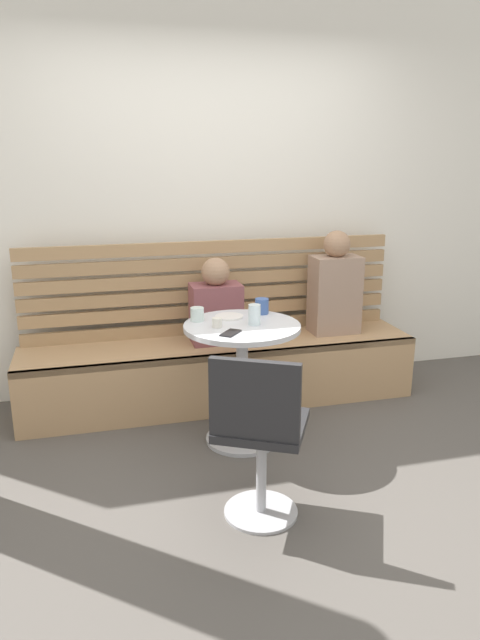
{
  "coord_description": "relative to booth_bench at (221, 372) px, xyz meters",
  "views": [
    {
      "loc": [
        -0.84,
        -2.52,
        1.69
      ],
      "look_at": [
        -0.0,
        0.66,
        0.75
      ],
      "focal_mm": 32.75,
      "sensor_mm": 36.0,
      "label": 1
    }
  ],
  "objects": [
    {
      "name": "ground",
      "position": [
        0.0,
        -1.2,
        -0.22
      ],
      "size": [
        8.0,
        8.0,
        0.0
      ],
      "primitive_type": "plane",
      "color": "#514C47"
    },
    {
      "name": "back_wall",
      "position": [
        0.0,
        0.44,
        1.23
      ],
      "size": [
        5.2,
        0.1,
        2.9
      ],
      "primitive_type": "cube",
      "color": "white",
      "rests_on": "ground"
    },
    {
      "name": "booth_bench",
      "position": [
        0.0,
        0.0,
        0.0
      ],
      "size": [
        2.7,
        0.52,
        0.44
      ],
      "color": "tan",
      "rests_on": "ground"
    },
    {
      "name": "booth_backrest",
      "position": [
        0.0,
        0.24,
        0.56
      ],
      "size": [
        2.65,
        0.04,
        0.67
      ],
      "color": "#A68157",
      "rests_on": "booth_bench"
    },
    {
      "name": "cafe_table",
      "position": [
        -0.01,
        -0.6,
        0.3
      ],
      "size": [
        0.68,
        0.68,
        0.74
      ],
      "color": "#ADADB2",
      "rests_on": "ground"
    },
    {
      "name": "white_chair",
      "position": [
        -0.14,
        -1.4,
        0.24
      ],
      "size": [
        0.54,
        0.54,
        0.85
      ],
      "color": "#ADADB2",
      "rests_on": "ground"
    },
    {
      "name": "person_adult",
      "position": [
        0.85,
        0.04,
        0.55
      ],
      "size": [
        0.34,
        0.22,
        0.74
      ],
      "color": "#9E7F6B",
      "rests_on": "booth_bench"
    },
    {
      "name": "person_child_left",
      "position": [
        -0.02,
        0.02,
        0.47
      ],
      "size": [
        0.34,
        0.22,
        0.59
      ],
      "color": "brown",
      "rests_on": "booth_bench"
    },
    {
      "name": "cup_mug_blue",
      "position": [
        0.17,
        -0.4,
        0.57
      ],
      "size": [
        0.08,
        0.08,
        0.09
      ],
      "primitive_type": "cylinder",
      "color": "#3D5B9E",
      "rests_on": "cafe_table"
    },
    {
      "name": "cup_glass_short",
      "position": [
        -0.24,
        -0.46,
        0.56
      ],
      "size": [
        0.08,
        0.08,
        0.08
      ],
      "primitive_type": "cylinder",
      "color": "silver",
      "rests_on": "cafe_table"
    },
    {
      "name": "cup_glass_tall",
      "position": [
        0.06,
        -0.62,
        0.58
      ],
      "size": [
        0.07,
        0.07,
        0.12
      ],
      "primitive_type": "cylinder",
      "color": "silver",
      "rests_on": "cafe_table"
    },
    {
      "name": "cup_espresso_small",
      "position": [
        -0.16,
        -0.62,
        0.55
      ],
      "size": [
        0.06,
        0.06,
        0.05
      ],
      "primitive_type": "cylinder",
      "color": "silver",
      "rests_on": "cafe_table"
    },
    {
      "name": "plate_small",
      "position": [
        -0.04,
        -0.44,
        0.52
      ],
      "size": [
        0.17,
        0.17,
        0.01
      ],
      "primitive_type": "cylinder",
      "color": "white",
      "rests_on": "cafe_table"
    },
    {
      "name": "phone_on_table",
      "position": [
        -0.11,
        -0.76,
        0.52
      ],
      "size": [
        0.14,
        0.15,
        0.01
      ],
      "primitive_type": "cube",
      "rotation": [
        0.0,
        0.0,
        2.44
      ],
      "color": "black",
      "rests_on": "cafe_table"
    }
  ]
}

